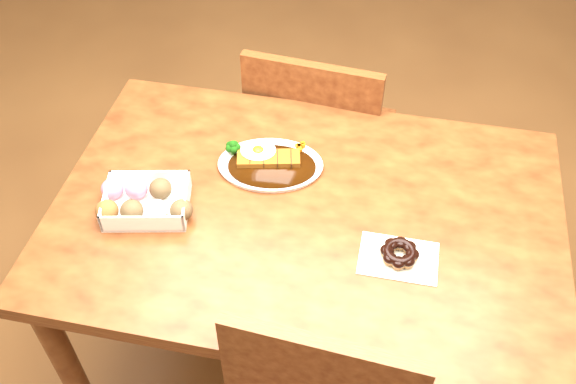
% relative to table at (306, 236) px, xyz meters
% --- Properties ---
extents(ground, '(6.00, 6.00, 0.00)m').
position_rel_table_xyz_m(ground, '(0.00, 0.00, -0.65)').
color(ground, brown).
rests_on(ground, ground).
extents(table, '(1.20, 0.80, 0.75)m').
position_rel_table_xyz_m(table, '(0.00, 0.00, 0.00)').
color(table, '#441C0D').
rests_on(table, ground).
extents(chair_far, '(0.46, 0.46, 0.87)m').
position_rel_table_xyz_m(chair_far, '(-0.05, 0.54, -0.17)').
color(chair_far, '#441C0D').
rests_on(chair_far, ground).
extents(katsu_curry_plate, '(0.28, 0.22, 0.05)m').
position_rel_table_xyz_m(katsu_curry_plate, '(-0.12, 0.13, 0.11)').
color(katsu_curry_plate, white).
rests_on(katsu_curry_plate, table).
extents(donut_box, '(0.24, 0.19, 0.06)m').
position_rel_table_xyz_m(donut_box, '(-0.37, -0.07, 0.13)').
color(donut_box, white).
rests_on(donut_box, table).
extents(pon_de_ring, '(0.17, 0.12, 0.03)m').
position_rel_table_xyz_m(pon_de_ring, '(0.23, -0.10, 0.12)').
color(pon_de_ring, silver).
rests_on(pon_de_ring, table).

